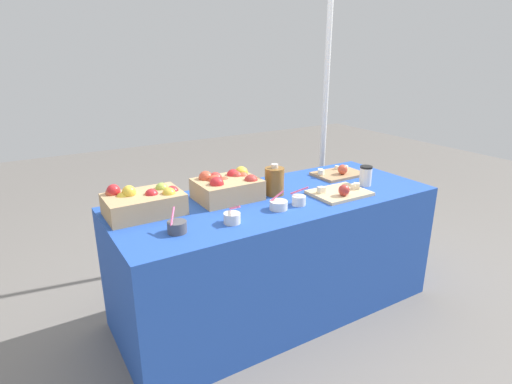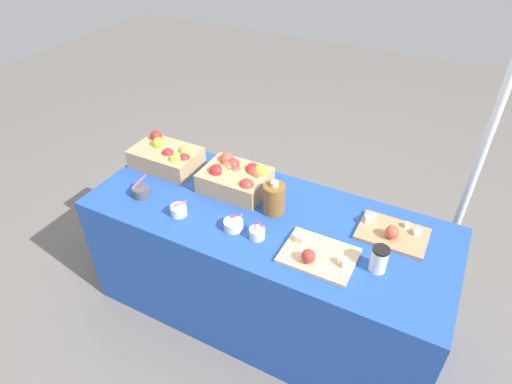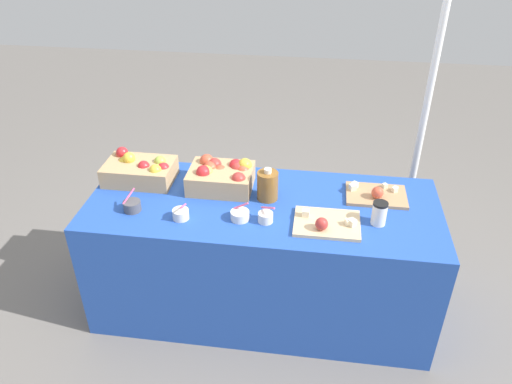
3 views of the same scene
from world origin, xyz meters
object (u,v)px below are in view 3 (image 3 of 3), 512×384
object	(u,v)px
cutting_board_back	(376,194)
coffee_cup	(379,213)
sample_bowl_near	(181,214)
apple_crate_left	(140,170)
apple_crate_middle	(222,175)
tent_pole	(425,111)
sample_bowl_far	(240,215)
sample_bowl_extra	(266,217)
cutting_board_front	(327,223)
cider_jug	(268,185)
sample_bowl_mid	(132,206)

from	to	relation	value
cutting_board_back	coffee_cup	distance (m)	0.25
sample_bowl_near	cutting_board_back	bearing A→B (deg)	18.93
sample_bowl_near	apple_crate_left	bearing A→B (deg)	133.91
cutting_board_back	coffee_cup	bearing A→B (deg)	-91.22
coffee_cup	sample_bowl_near	bearing A→B (deg)	-174.64
sample_bowl_near	apple_crate_middle	bearing A→B (deg)	65.89
apple_crate_middle	sample_bowl_near	xyz separation A→B (m)	(-0.15, -0.33, -0.05)
coffee_cup	tent_pole	world-z (taller)	tent_pole
sample_bowl_near	coffee_cup	bearing A→B (deg)	5.36
sample_bowl_far	apple_crate_left	bearing A→B (deg)	153.95
apple_crate_left	sample_bowl_extra	bearing A→B (deg)	-22.20
cutting_board_front	tent_pole	bearing A→B (deg)	56.03
cutting_board_back	apple_crate_left	bearing A→B (deg)	179.96
cutting_board_back	tent_pole	world-z (taller)	tent_pole
coffee_cup	cider_jug	bearing A→B (deg)	164.93
apple_crate_middle	cider_jug	bearing A→B (deg)	-17.41
cider_jug	coffee_cup	size ratio (longest dim) A/B	1.47
sample_bowl_far	cutting_board_back	bearing A→B (deg)	23.69
sample_bowl_extra	cider_jug	bearing A→B (deg)	94.28
sample_bowl_mid	tent_pole	world-z (taller)	tent_pole
cutting_board_front	cider_jug	world-z (taller)	cider_jug
apple_crate_middle	sample_bowl_extra	distance (m)	0.42
apple_crate_left	tent_pole	xyz separation A→B (m)	(1.62, 0.51, 0.24)
cutting_board_back	tent_pole	bearing A→B (deg)	60.66
apple_crate_left	sample_bowl_mid	bearing A→B (deg)	-79.01
sample_bowl_extra	cider_jug	world-z (taller)	cider_jug
coffee_cup	sample_bowl_extra	bearing A→B (deg)	-173.84
apple_crate_middle	cutting_board_front	xyz separation A→B (m)	(0.59, -0.30, -0.06)
sample_bowl_near	sample_bowl_far	size ratio (longest dim) A/B	1.06
apple_crate_left	sample_bowl_far	distance (m)	0.71
apple_crate_left	cutting_board_back	world-z (taller)	apple_crate_left
apple_crate_left	sample_bowl_near	xyz separation A→B (m)	(0.33, -0.35, -0.04)
cutting_board_back	sample_bowl_far	xyz separation A→B (m)	(-0.70, -0.31, 0.01)
apple_crate_left	cider_jug	world-z (taller)	cider_jug
sample_bowl_mid	tent_pole	size ratio (longest dim) A/B	0.05
apple_crate_left	cutting_board_front	xyz separation A→B (m)	(1.07, -0.31, -0.05)
apple_crate_middle	coffee_cup	world-z (taller)	apple_crate_middle
cider_jug	sample_bowl_extra	bearing A→B (deg)	-85.72
cutting_board_front	sample_bowl_far	bearing A→B (deg)	-179.74
cutting_board_back	tent_pole	size ratio (longest dim) A/B	0.16
apple_crate_middle	sample_bowl_far	size ratio (longest dim) A/B	3.65
apple_crate_middle	tent_pole	world-z (taller)	tent_pole
cutting_board_back	tent_pole	xyz separation A→B (m)	(0.28, 0.51, 0.29)
sample_bowl_mid	sample_bowl_far	size ratio (longest dim) A/B	1.19
sample_bowl_extra	coffee_cup	xyz separation A→B (m)	(0.57, 0.06, 0.04)
apple_crate_left	sample_bowl_mid	distance (m)	0.32
cutting_board_back	sample_bowl_near	distance (m)	1.06
apple_crate_middle	sample_bowl_extra	xyz separation A→B (m)	(0.28, -0.30, -0.05)
apple_crate_middle	tent_pole	bearing A→B (deg)	24.39
apple_crate_left	sample_bowl_mid	world-z (taller)	apple_crate_left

